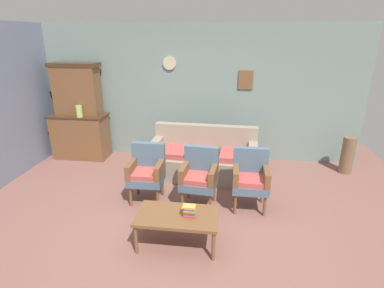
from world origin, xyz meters
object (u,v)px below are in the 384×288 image
armchair_near_cabinet (147,170)px  floor_vase_by_wall (347,155)px  armchair_by_doorway (199,175)px  floral_couch (204,159)px  armchair_row_middle (250,177)px  vase_on_cabinet (79,111)px  book_stack_on_table (189,211)px  side_cabinet (81,136)px  coffee_table (177,218)px

armchair_near_cabinet → floor_vase_by_wall: (3.46, 1.45, -0.15)m
armchair_near_cabinet → armchair_by_doorway: size_ratio=1.00×
floral_couch → armchair_row_middle: 1.27m
vase_on_cabinet → book_stack_on_table: bearing=-43.3°
side_cabinet → coffee_table: side_cabinet is taller
vase_on_cabinet → armchair_by_doorway: (2.56, -1.42, -0.55)m
floral_couch → floor_vase_by_wall: (2.67, 0.48, 0.03)m
side_cabinet → armchair_row_middle: bearing=-24.4°
armchair_by_doorway → armchair_row_middle: size_ratio=1.00×
side_cabinet → armchair_row_middle: size_ratio=1.28×
armchair_row_middle → armchair_near_cabinet: bearing=179.5°
side_cabinet → coffee_table: size_ratio=1.16×
vase_on_cabinet → armchair_row_middle: vase_on_cabinet is taller
vase_on_cabinet → book_stack_on_table: 3.54m
book_stack_on_table → floor_vase_by_wall: 3.63m
book_stack_on_table → armchair_row_middle: bearing=52.7°
vase_on_cabinet → floor_vase_by_wall: (5.20, 0.08, -0.70)m
vase_on_cabinet → floral_couch: 2.66m
armchair_by_doorway → floor_vase_by_wall: 3.03m
book_stack_on_table → floor_vase_by_wall: floor_vase_by_wall is taller
armchair_near_cabinet → armchair_by_doorway: bearing=-3.2°
coffee_table → armchair_by_doorway: bearing=80.4°
armchair_near_cabinet → book_stack_on_table: size_ratio=5.70×
book_stack_on_table → vase_on_cabinet: bearing=136.7°
vase_on_cabinet → side_cabinet: bearing=125.8°
side_cabinet → armchair_row_middle: (3.45, -1.56, 0.03)m
vase_on_cabinet → book_stack_on_table: vase_on_cabinet is taller
vase_on_cabinet → armchair_by_doorway: vase_on_cabinet is taller
armchair_near_cabinet → book_stack_on_table: bearing=-51.7°
armchair_by_doorway → floor_vase_by_wall: (2.63, 1.50, -0.15)m
vase_on_cabinet → coffee_table: size_ratio=0.23×
coffee_table → floor_vase_by_wall: bearing=41.4°
side_cabinet → floor_vase_by_wall: 5.33m
book_stack_on_table → floor_vase_by_wall: bearing=43.0°
floral_couch → armchair_row_middle: (0.79, -0.98, 0.17)m
armchair_by_doorway → floor_vase_by_wall: bearing=29.6°
armchair_row_middle → coffee_table: 1.37m
armchair_row_middle → floor_vase_by_wall: size_ratio=1.28×
floral_couch → armchair_by_doorway: same height
vase_on_cabinet → floor_vase_by_wall: size_ratio=0.33×
armchair_by_doorway → armchair_row_middle: same height
floral_couch → coffee_table: (-0.13, -1.98, 0.05)m
armchair_by_doorway → armchair_row_middle: (0.76, 0.03, 0.00)m
side_cabinet → vase_on_cabinet: bearing=-54.2°
side_cabinet → coffee_table: bearing=-45.5°
armchair_near_cabinet → armchair_by_doorway: same height
side_cabinet → coffee_table: 3.60m
coffee_table → armchair_row_middle: bearing=47.4°
floral_couch → book_stack_on_table: (0.02, -1.99, 0.17)m
coffee_table → book_stack_on_table: size_ratio=6.33×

